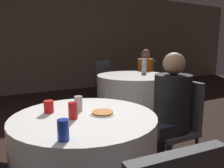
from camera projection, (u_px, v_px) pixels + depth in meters
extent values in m
cube|color=#7A6B5B|center=(13.00, 39.00, 5.44)|extent=(16.00, 0.06, 2.80)
cylinder|color=white|center=(85.00, 159.00, 1.73)|extent=(1.11, 1.11, 0.72)
cylinder|color=white|center=(133.00, 95.00, 4.01)|extent=(1.33, 1.33, 0.72)
cube|color=#47474C|center=(171.00, 131.00, 2.11)|extent=(0.42, 0.42, 0.04)
cube|color=#47474C|center=(186.00, 104.00, 2.15)|extent=(0.07, 0.38, 0.47)
cylinder|color=black|center=(168.00, 166.00, 1.92)|extent=(0.03, 0.03, 0.41)
cylinder|color=black|center=(145.00, 149.00, 2.22)|extent=(0.03, 0.03, 0.41)
cylinder|color=black|center=(196.00, 157.00, 2.07)|extent=(0.03, 0.03, 0.41)
cylinder|color=black|center=(171.00, 143.00, 2.37)|extent=(0.03, 0.03, 0.41)
cube|color=#47474C|center=(145.00, 82.00, 4.91)|extent=(0.56, 0.56, 0.04)
cube|color=#47474C|center=(147.00, 70.00, 5.03)|extent=(0.28, 0.32, 0.47)
cylinder|color=black|center=(151.00, 94.00, 4.73)|extent=(0.03, 0.03, 0.41)
cylinder|color=black|center=(135.00, 93.00, 4.85)|extent=(0.03, 0.03, 0.41)
cylinder|color=black|center=(153.00, 91.00, 5.04)|extent=(0.03, 0.03, 0.41)
cylinder|color=black|center=(139.00, 90.00, 5.16)|extent=(0.03, 0.03, 0.41)
cube|color=#47474C|center=(107.00, 83.00, 4.83)|extent=(0.42, 0.42, 0.04)
cube|color=#47474C|center=(103.00, 71.00, 4.93)|extent=(0.38, 0.06, 0.47)
cylinder|color=black|center=(117.00, 94.00, 4.81)|extent=(0.03, 0.03, 0.41)
cylinder|color=black|center=(104.00, 95.00, 4.63)|extent=(0.03, 0.03, 0.41)
cylinder|color=black|center=(109.00, 91.00, 5.09)|extent=(0.03, 0.03, 0.41)
cylinder|color=black|center=(96.00, 92.00, 4.92)|extent=(0.03, 0.03, 0.41)
cylinder|color=black|center=(152.00, 156.00, 2.05)|extent=(0.24, 0.24, 0.45)
cube|color=black|center=(162.00, 126.00, 2.05)|extent=(0.33, 0.34, 0.12)
cylinder|color=black|center=(172.00, 103.00, 2.06)|extent=(0.34, 0.34, 0.53)
sphere|color=tan|center=(174.00, 64.00, 2.00)|extent=(0.20, 0.20, 0.20)
cylinder|color=black|center=(142.00, 93.00, 4.74)|extent=(0.24, 0.24, 0.45)
cube|color=black|center=(144.00, 80.00, 4.79)|extent=(0.46, 0.46, 0.12)
cylinder|color=orange|center=(145.00, 70.00, 4.86)|extent=(0.35, 0.35, 0.51)
sphere|color=#997056|center=(146.00, 54.00, 4.80)|extent=(0.21, 0.21, 0.21)
cylinder|color=white|center=(103.00, 113.00, 1.71)|extent=(0.21, 0.21, 0.01)
cylinder|color=orange|center=(103.00, 112.00, 1.70)|extent=(0.17, 0.17, 0.01)
cylinder|color=#1E38A5|center=(63.00, 130.00, 1.22)|extent=(0.07, 0.07, 0.12)
cylinder|color=silver|center=(78.00, 103.00, 1.78)|extent=(0.07, 0.07, 0.12)
cylinder|color=red|center=(73.00, 111.00, 1.58)|extent=(0.07, 0.07, 0.12)
cylinder|color=red|center=(49.00, 107.00, 1.73)|extent=(0.08, 0.08, 0.10)
cylinder|color=silver|center=(144.00, 66.00, 4.23)|extent=(0.09, 0.09, 0.28)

